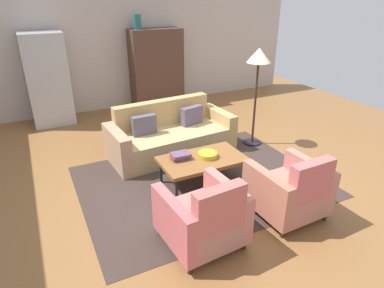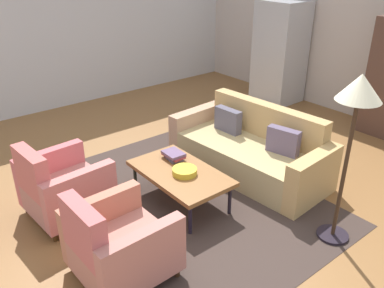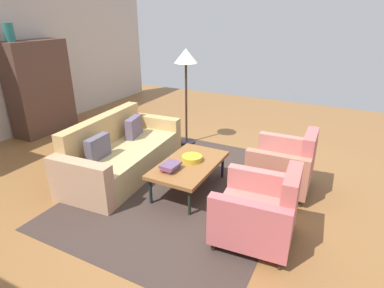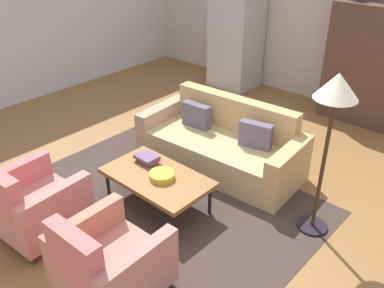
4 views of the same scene
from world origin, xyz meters
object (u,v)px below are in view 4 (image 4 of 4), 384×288
object	(u,v)px
book_stack	(147,158)
armchair_left	(32,207)
couch	(223,145)
cabinet	(368,65)
fruit_bowl	(162,176)
refrigerator	(236,37)
coffee_table	(157,178)
floor_lamp	(334,102)
armchair_right	(106,266)

from	to	relation	value
book_stack	armchair_left	bearing A→B (deg)	-103.56
couch	cabinet	distance (m)	2.72
fruit_bowl	refrigerator	xyz separation A→B (m)	(-1.74, 3.62, 0.48)
couch	coffee_table	xyz separation A→B (m)	(0.01, -1.19, 0.08)
coffee_table	floor_lamp	world-z (taller)	floor_lamp
fruit_bowl	floor_lamp	distance (m)	1.92
fruit_bowl	couch	bearing A→B (deg)	94.32
floor_lamp	cabinet	bearing A→B (deg)	104.38
armchair_left	book_stack	size ratio (longest dim) A/B	3.08
coffee_table	refrigerator	distance (m)	4.02
armchair_right	floor_lamp	xyz separation A→B (m)	(0.89, 2.00, 1.10)
armchair_left	floor_lamp	distance (m)	3.09
coffee_table	refrigerator	xyz separation A→B (m)	(-1.65, 3.62, 0.55)
fruit_bowl	book_stack	world-z (taller)	book_stack
couch	coffee_table	bearing A→B (deg)	86.16
cabinet	book_stack	bearing A→B (deg)	-105.99
couch	book_stack	xyz separation A→B (m)	(-0.28, -1.07, 0.17)
coffee_table	cabinet	world-z (taller)	cabinet
armchair_left	fruit_bowl	world-z (taller)	armchair_left
cabinet	refrigerator	world-z (taller)	refrigerator
armchair_right	refrigerator	distance (m)	5.32
book_stack	refrigerator	distance (m)	3.79
coffee_table	cabinet	size ratio (longest dim) A/B	0.67
coffee_table	armchair_right	size ratio (longest dim) A/B	1.36
couch	refrigerator	bearing A→B (deg)	-60.02
cabinet	fruit_bowl	bearing A→B (deg)	-100.11
coffee_table	armchair_left	world-z (taller)	armchair_left
couch	book_stack	size ratio (longest dim) A/B	7.56
floor_lamp	coffee_table	bearing A→B (deg)	-150.70
fruit_bowl	armchair_right	bearing A→B (deg)	-66.04
armchair_left	cabinet	xyz separation A→B (m)	(1.34, 4.89, 0.56)
armchair_right	couch	bearing A→B (deg)	103.01
couch	refrigerator	xyz separation A→B (m)	(-1.65, 2.43, 0.64)
couch	armchair_right	xyz separation A→B (m)	(0.61, -2.35, 0.06)
armchair_right	refrigerator	world-z (taller)	refrigerator
floor_lamp	book_stack	bearing A→B (deg)	-158.04
couch	armchair_left	xyz separation A→B (m)	(-0.59, -2.35, 0.06)
couch	armchair_right	distance (m)	2.43
cabinet	floor_lamp	xyz separation A→B (m)	(0.74, -2.89, 0.54)
armchair_left	cabinet	distance (m)	5.10
couch	coffee_table	world-z (taller)	couch
refrigerator	floor_lamp	world-z (taller)	refrigerator
armchair_left	book_stack	xyz separation A→B (m)	(0.31, 1.29, 0.11)
coffee_table	cabinet	bearing A→B (deg)	78.65
floor_lamp	armchair_left	bearing A→B (deg)	-136.15
armchair_left	refrigerator	size ratio (longest dim) A/B	0.48
cabinet	floor_lamp	world-z (taller)	cabinet
fruit_bowl	cabinet	xyz separation A→B (m)	(0.66, 3.72, 0.46)
couch	floor_lamp	xyz separation A→B (m)	(1.49, -0.35, 1.16)
couch	fruit_bowl	bearing A→B (deg)	90.18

